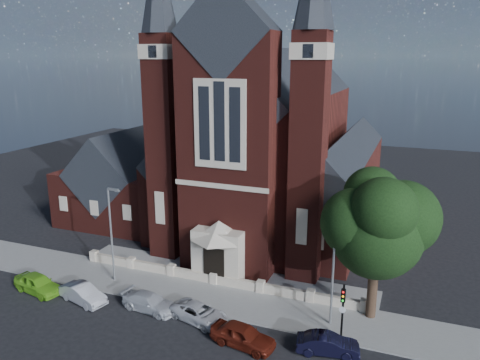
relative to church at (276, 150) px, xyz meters
The scene contains 16 objects.
ground 11.40m from the church, 90.00° to the right, with size 120.00×120.00×0.00m, color black.
pavement_strip 20.18m from the church, 90.00° to the right, with size 60.00×5.00×0.12m, color slate.
forecourt_paving 16.60m from the church, 90.00° to the right, with size 26.00×3.00×0.14m, color slate.
forecourt_wall 18.37m from the church, 90.00° to the right, with size 24.00×0.40×0.90m, color #C1B199.
church is the anchor object (origin of this frame).
parish_hall 17.26m from the church, 162.84° to the right, with size 12.00×12.20×10.24m.
street_tree 21.38m from the church, 53.83° to the right, with size 6.40×6.60×10.70m.
street_lamp_left 20.84m from the church, 112.66° to the right, with size 1.16×0.22×8.09m.
street_lamp_right 21.76m from the church, 61.96° to the right, with size 1.16×0.22×8.09m.
traffic_signal 23.94m from the church, 61.80° to the right, with size 0.28×0.42×4.00m.
car_lime_van 26.98m from the church, 118.70° to the right, with size 1.77×4.41×1.50m, color #75C627.
car_silver_a 25.24m from the church, 109.67° to the right, with size 1.46×4.18×1.38m, color #A0A1A7.
car_silver_b 23.28m from the church, 97.23° to the right, with size 1.78×4.37×1.27m, color #B8BAC0.
car_white_suv 23.14m from the church, 86.64° to the right, with size 2.03×4.41×1.23m, color silver.
car_dark_red 25.13m from the church, 77.50° to the right, with size 1.76×4.37×1.49m, color #5E1B10.
car_navy 25.72m from the church, 64.83° to the right, with size 1.37×3.94×1.30m, color black.
Camera 1 is at (14.69, -25.24, 18.18)m, focal length 35.00 mm.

